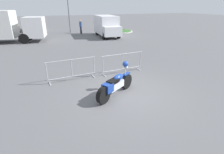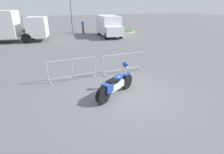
# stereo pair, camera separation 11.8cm
# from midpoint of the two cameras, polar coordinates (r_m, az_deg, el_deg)

# --- Properties ---
(ground_plane) EXTENTS (120.00, 120.00, 0.00)m
(ground_plane) POSITION_cam_midpoint_polar(r_m,az_deg,el_deg) (7.48, 4.83, -5.22)
(ground_plane) COLOR #5B5B5E
(motorcycle) EXTENTS (2.04, 1.34, 1.29)m
(motorcycle) POSITION_cam_midpoint_polar(r_m,az_deg,el_deg) (7.09, 0.76, -2.34)
(motorcycle) COLOR black
(motorcycle) RESTS_ON ground
(crowd_barrier_near) EXTENTS (2.40, 0.55, 1.07)m
(crowd_barrier_near) POSITION_cam_midpoint_polar(r_m,az_deg,el_deg) (8.73, -13.40, 2.40)
(crowd_barrier_near) COLOR #9EA0A5
(crowd_barrier_near) RESTS_ON ground
(crowd_barrier_far) EXTENTS (2.40, 0.55, 1.07)m
(crowd_barrier_far) POSITION_cam_midpoint_polar(r_m,az_deg,el_deg) (9.49, 3.05, 4.62)
(crowd_barrier_far) COLOR #9EA0A5
(crowd_barrier_far) RESTS_ON ground
(delivery_van) EXTENTS (2.34, 5.14, 2.31)m
(delivery_van) POSITION_cam_midpoint_polar(r_m,az_deg,el_deg) (21.20, -1.96, 16.49)
(delivery_van) COLOR silver
(delivery_van) RESTS_ON ground
(parked_car_tan) EXTENTS (2.21, 4.47, 1.46)m
(parked_car_tan) POSITION_cam_midpoint_polar(r_m,az_deg,el_deg) (28.70, -30.05, 14.20)
(parked_car_tan) COLOR tan
(parked_car_tan) RESTS_ON ground
(parked_car_white) EXTENTS (2.31, 4.69, 1.53)m
(parked_car_white) POSITION_cam_midpoint_polar(r_m,az_deg,el_deg) (28.48, -24.07, 15.26)
(parked_car_white) COLOR white
(parked_car_white) RESTS_ON ground
(pedestrian) EXTENTS (0.46, 0.46, 1.69)m
(pedestrian) POSITION_cam_midpoint_polar(r_m,az_deg,el_deg) (23.62, -10.32, 16.00)
(pedestrian) COLOR #262838
(pedestrian) RESTS_ON ground
(planter_island) EXTENTS (3.93, 3.93, 1.17)m
(planter_island) POSITION_cam_midpoint_polar(r_m,az_deg,el_deg) (24.94, 1.63, 15.25)
(planter_island) COLOR #ADA89E
(planter_island) RESTS_ON ground
(street_lamp) EXTENTS (0.36, 0.70, 5.68)m
(street_lamp) POSITION_cam_midpoint_polar(r_m,az_deg,el_deg) (24.58, -14.38, 22.47)
(street_lamp) COLOR #595B60
(street_lamp) RESTS_ON ground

